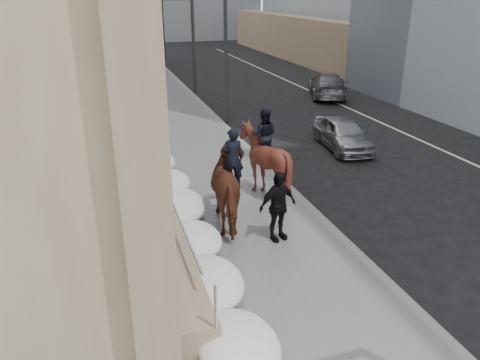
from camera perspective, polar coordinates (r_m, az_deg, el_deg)
name	(u,v)px	position (r m, az deg, el deg)	size (l,w,h in m)	color
ground	(271,288)	(11.03, 3.77, -13.01)	(140.00, 140.00, 0.00)	black
sidewalk	(186,152)	(19.70, -6.62, 3.46)	(5.00, 80.00, 0.12)	#565658
curb	(245,146)	(20.31, 0.66, 4.19)	(0.24, 80.00, 0.12)	slate
lane_line	(401,132)	(23.86, 19.07, 5.58)	(0.15, 70.00, 0.01)	#BFB78C
streetlight_mid	(222,30)	(23.25, -2.18, 17.86)	(1.71, 0.24, 8.00)	#2D2D30
streetlight_far	(160,12)	(42.84, -9.68, 19.59)	(1.71, 0.24, 8.00)	#2D2D30
traffic_signal	(178,30)	(30.93, -7.52, 17.71)	(4.10, 0.22, 6.00)	#2D2D30
snow_bank	(158,160)	(17.60, -10.02, 2.36)	(1.70, 18.10, 0.76)	white
mounted_horse_left	(233,185)	(13.03, -0.87, -0.66)	(1.43, 2.74, 2.77)	#482215
mounted_horse_right	(264,158)	(14.99, 2.93, 2.65)	(2.51, 2.63, 2.79)	#461D14
pedestrian	(278,206)	(12.31, 4.62, -3.21)	(1.13, 0.47, 1.93)	black
car_silver	(343,134)	(20.42, 12.41, 5.56)	(1.58, 3.93, 1.34)	#96989D
car_grey	(327,85)	(30.60, 10.61, 11.31)	(2.07, 5.09, 1.48)	#57595F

